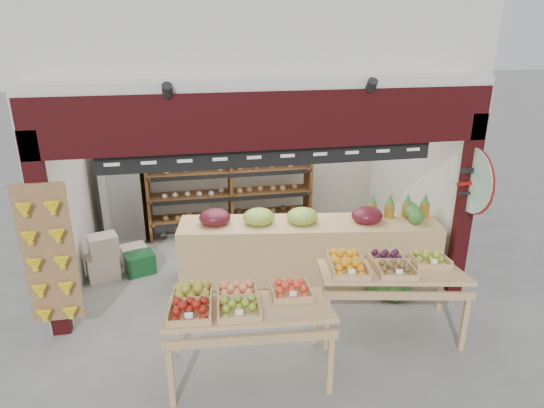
{
  "coord_description": "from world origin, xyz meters",
  "views": [
    {
      "loc": [
        -1.09,
        -6.75,
        3.76
      ],
      "look_at": [
        0.17,
        -0.2,
        1.24
      ],
      "focal_mm": 32.0,
      "sensor_mm": 36.0,
      "label": 1
    }
  ],
  "objects_px": {
    "display_table_left": "(237,305)",
    "back_shelving": "(230,174)",
    "display_table_right": "(385,268)",
    "refrigerator": "(126,192)",
    "watermelon_pile": "(388,285)",
    "mid_counter": "(308,249)",
    "cardboard_stack": "(118,259)"
  },
  "relations": [
    {
      "from": "back_shelving",
      "to": "watermelon_pile",
      "type": "bearing_deg",
      "value": -53.18
    },
    {
      "from": "back_shelving",
      "to": "refrigerator",
      "type": "bearing_deg",
      "value": 177.35
    },
    {
      "from": "display_table_right",
      "to": "watermelon_pile",
      "type": "relative_size",
      "value": 3.12
    },
    {
      "from": "cardboard_stack",
      "to": "mid_counter",
      "type": "bearing_deg",
      "value": -14.82
    },
    {
      "from": "refrigerator",
      "to": "mid_counter",
      "type": "xyz_separation_m",
      "value": [
        2.8,
        -2.12,
        -0.38
      ]
    },
    {
      "from": "refrigerator",
      "to": "watermelon_pile",
      "type": "bearing_deg",
      "value": -23.17
    },
    {
      "from": "watermelon_pile",
      "to": "display_table_right",
      "type": "bearing_deg",
      "value": -120.13
    },
    {
      "from": "display_table_right",
      "to": "watermelon_pile",
      "type": "distance_m",
      "value": 1.11
    },
    {
      "from": "back_shelving",
      "to": "mid_counter",
      "type": "relative_size",
      "value": 0.76
    },
    {
      "from": "display_table_right",
      "to": "watermelon_pile",
      "type": "height_order",
      "value": "display_table_right"
    },
    {
      "from": "watermelon_pile",
      "to": "display_table_left",
      "type": "bearing_deg",
      "value": -152.33
    },
    {
      "from": "watermelon_pile",
      "to": "cardboard_stack",
      "type": "bearing_deg",
      "value": 160.45
    },
    {
      "from": "mid_counter",
      "to": "display_table_left",
      "type": "bearing_deg",
      "value": -124.77
    },
    {
      "from": "display_table_left",
      "to": "back_shelving",
      "type": "bearing_deg",
      "value": 84.75
    },
    {
      "from": "back_shelving",
      "to": "mid_counter",
      "type": "height_order",
      "value": "back_shelving"
    },
    {
      "from": "mid_counter",
      "to": "display_table_left",
      "type": "xyz_separation_m",
      "value": [
        -1.3,
        -1.87,
        0.35
      ]
    },
    {
      "from": "mid_counter",
      "to": "display_table_left",
      "type": "relative_size",
      "value": 2.12
    },
    {
      "from": "refrigerator",
      "to": "display_table_left",
      "type": "xyz_separation_m",
      "value": [
        1.5,
        -3.99,
        -0.03
      ]
    },
    {
      "from": "refrigerator",
      "to": "watermelon_pile",
      "type": "distance_m",
      "value": 4.79
    },
    {
      "from": "refrigerator",
      "to": "cardboard_stack",
      "type": "xyz_separation_m",
      "value": [
        -0.07,
        -1.36,
        -0.64
      ]
    },
    {
      "from": "cardboard_stack",
      "to": "mid_counter",
      "type": "relative_size",
      "value": 0.28
    },
    {
      "from": "display_table_left",
      "to": "refrigerator",
      "type": "bearing_deg",
      "value": 110.59
    },
    {
      "from": "mid_counter",
      "to": "cardboard_stack",
      "type": "bearing_deg",
      "value": 165.18
    },
    {
      "from": "back_shelving",
      "to": "cardboard_stack",
      "type": "relative_size",
      "value": 2.76
    },
    {
      "from": "refrigerator",
      "to": "watermelon_pile",
      "type": "xyz_separation_m",
      "value": [
        3.85,
        -2.75,
        -0.74
      ]
    },
    {
      "from": "refrigerator",
      "to": "display_table_right",
      "type": "xyz_separation_m",
      "value": [
        3.42,
        -3.49,
        -0.04
      ]
    },
    {
      "from": "refrigerator",
      "to": "mid_counter",
      "type": "bearing_deg",
      "value": -24.76
    },
    {
      "from": "display_table_left",
      "to": "watermelon_pile",
      "type": "height_order",
      "value": "display_table_left"
    },
    {
      "from": "refrigerator",
      "to": "display_table_right",
      "type": "distance_m",
      "value": 4.89
    },
    {
      "from": "display_table_right",
      "to": "cardboard_stack",
      "type": "bearing_deg",
      "value": 148.64
    },
    {
      "from": "refrigerator",
      "to": "watermelon_pile",
      "type": "relative_size",
      "value": 2.93
    },
    {
      "from": "display_table_left",
      "to": "display_table_right",
      "type": "distance_m",
      "value": 1.99
    }
  ]
}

